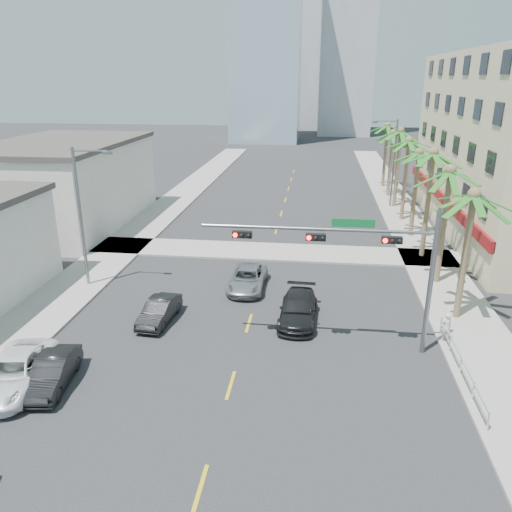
{
  "coord_description": "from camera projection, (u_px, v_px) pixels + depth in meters",
  "views": [
    {
      "loc": [
        3.44,
        -14.68,
        12.93
      ],
      "look_at": [
        0.23,
        11.39,
        3.5
      ],
      "focal_mm": 35.0,
      "sensor_mm": 36.0,
      "label": 1
    }
  ],
  "objects": [
    {
      "name": "palm_tree_7",
      "position": [
        388.0,
        126.0,
        59.85
      ],
      "size": [
        4.8,
        4.8,
        8.16
      ],
      "color": "brown",
      "rests_on": "ground"
    },
    {
      "name": "traffic_signal_mast",
      "position": [
        364.0,
        254.0,
        23.53
      ],
      "size": [
        11.12,
        0.54,
        7.2
      ],
      "color": "slate",
      "rests_on": "ground"
    },
    {
      "name": "palm_tree_1",
      "position": [
        451.0,
        172.0,
        30.7
      ],
      "size": [
        4.8,
        4.8,
        8.16
      ],
      "color": "brown",
      "rests_on": "ground"
    },
    {
      "name": "tower_far_left",
      "position": [
        266.0,
        19.0,
        100.04
      ],
      "size": [
        14.0,
        14.0,
        48.0
      ],
      "primitive_type": "cube",
      "color": "#99B2C6",
      "rests_on": "ground"
    },
    {
      "name": "car_lane_left",
      "position": [
        159.0,
        311.0,
        27.82
      ],
      "size": [
        1.68,
        4.02,
        1.29
      ],
      "primitive_type": "imported",
      "rotation": [
        0.0,
        0.0,
        -0.08
      ],
      "color": "black",
      "rests_on": "ground"
    },
    {
      "name": "car_lane_right",
      "position": [
        298.0,
        309.0,
        27.88
      ],
      "size": [
        2.18,
        4.99,
        1.43
      ],
      "primitive_type": "imported",
      "rotation": [
        0.0,
        0.0,
        -0.04
      ],
      "color": "black",
      "rests_on": "ground"
    },
    {
      "name": "car_parked_mid",
      "position": [
        52.0,
        372.0,
        21.96
      ],
      "size": [
        1.96,
        4.25,
        1.35
      ],
      "primitive_type": "imported",
      "rotation": [
        0.0,
        0.0,
        0.13
      ],
      "color": "black",
      "rests_on": "ground"
    },
    {
      "name": "car_parked_far",
      "position": [
        14.0,
        372.0,
        21.87
      ],
      "size": [
        3.13,
        5.55,
        1.46
      ],
      "primitive_type": "imported",
      "rotation": [
        0.0,
        0.0,
        0.14
      ],
      "color": "white",
      "rests_on": "ground"
    },
    {
      "name": "guardrail",
      "position": [
        461.0,
        363.0,
        22.67
      ],
      "size": [
        0.08,
        8.08,
        1.0
      ],
      "color": "silver",
      "rests_on": "ground"
    },
    {
      "name": "car_lane_center",
      "position": [
        247.0,
        279.0,
        32.21
      ],
      "size": [
        2.29,
        4.86,
        1.34
      ],
      "primitive_type": "imported",
      "rotation": [
        0.0,
        0.0,
        -0.01
      ],
      "color": "#ACABB0",
      "rests_on": "ground"
    },
    {
      "name": "palm_tree_6",
      "position": [
        393.0,
        133.0,
        55.11
      ],
      "size": [
        4.8,
        4.8,
        7.8
      ],
      "color": "brown",
      "rests_on": "ground"
    },
    {
      "name": "sidewalk_right",
      "position": [
        433.0,
        268.0,
        35.75
      ],
      "size": [
        4.0,
        120.0,
        0.15
      ],
      "primitive_type": "cube",
      "color": "gray",
      "rests_on": "ground"
    },
    {
      "name": "palm_tree_2",
      "position": [
        433.0,
        154.0,
        35.44
      ],
      "size": [
        4.8,
        4.8,
        8.52
      ],
      "color": "brown",
      "rests_on": "ground"
    },
    {
      "name": "ground",
      "position": [
        212.0,
        447.0,
        18.48
      ],
      "size": [
        260.0,
        260.0,
        0.0
      ],
      "primitive_type": "plane",
      "color": "#262628",
      "rests_on": "ground"
    },
    {
      "name": "sidewalk_left",
      "position": [
        113.0,
        254.0,
        38.52
      ],
      "size": [
        4.0,
        120.0,
        0.15
      ],
      "primitive_type": "cube",
      "color": "gray",
      "rests_on": "ground"
    },
    {
      "name": "palm_tree_3",
      "position": [
        419.0,
        154.0,
        40.53
      ],
      "size": [
        4.8,
        4.8,
        7.8
      ],
      "color": "brown",
      "rests_on": "ground"
    },
    {
      "name": "tower_far_center",
      "position": [
        298.0,
        44.0,
        128.5
      ],
      "size": [
        16.0,
        16.0,
        42.0
      ],
      "primitive_type": "cube",
      "color": "#ADADB2",
      "rests_on": "ground"
    },
    {
      "name": "palm_tree_4",
      "position": [
        409.0,
        142.0,
        45.27
      ],
      "size": [
        4.8,
        4.8,
        8.16
      ],
      "color": "brown",
      "rests_on": "ground"
    },
    {
      "name": "streetlight_left",
      "position": [
        83.0,
        211.0,
        31.12
      ],
      "size": [
        2.55,
        0.25,
        9.0
      ],
      "color": "slate",
      "rests_on": "ground"
    },
    {
      "name": "building_left_far",
      "position": [
        65.0,
        185.0,
        45.67
      ],
      "size": [
        11.0,
        18.0,
        7.2
      ],
      "primitive_type": "cube",
      "color": "beige",
      "rests_on": "ground"
    },
    {
      "name": "sidewalk_cross",
      "position": [
        270.0,
        252.0,
        39.01
      ],
      "size": [
        80.0,
        4.0,
        0.15
      ],
      "primitive_type": "cube",
      "color": "gray",
      "rests_on": "ground"
    },
    {
      "name": "streetlight_right",
      "position": [
        392.0,
        159.0,
        51.0
      ],
      "size": [
        2.55,
        0.25,
        9.0
      ],
      "color": "slate",
      "rests_on": "ground"
    },
    {
      "name": "palm_tree_5",
      "position": [
        401.0,
        132.0,
        50.01
      ],
      "size": [
        4.8,
        4.8,
        8.52
      ],
      "color": "brown",
      "rests_on": "ground"
    },
    {
      "name": "pedestrian",
      "position": [
        446.0,
        327.0,
        25.43
      ],
      "size": [
        0.64,
        0.5,
        1.55
      ],
      "primitive_type": "imported",
      "rotation": [
        0.0,
        0.0,
        3.39
      ],
      "color": "silver",
      "rests_on": "sidewalk_right"
    },
    {
      "name": "palm_tree_0",
      "position": [
        474.0,
        196.0,
        25.96
      ],
      "size": [
        4.8,
        4.8,
        7.8
      ],
      "color": "brown",
      "rests_on": "ground"
    }
  ]
}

